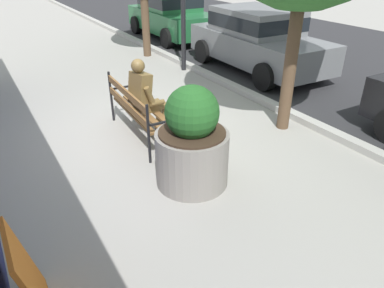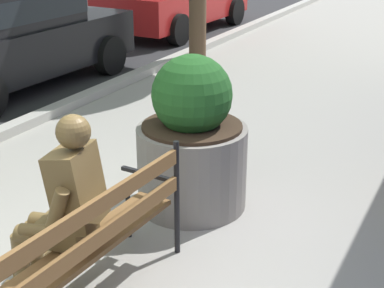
{
  "view_description": "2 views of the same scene",
  "coord_description": "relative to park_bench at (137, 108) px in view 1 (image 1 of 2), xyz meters",
  "views": [
    {
      "loc": [
        5.34,
        -2.1,
        2.88
      ],
      "look_at": [
        1.76,
        0.09,
        0.6
      ],
      "focal_mm": 33.72,
      "sensor_mm": 36.0,
      "label": 1
    },
    {
      "loc": [
        -2.42,
        -2.1,
        2.51
      ],
      "look_at": [
        1.76,
        0.09,
        0.6
      ],
      "focal_mm": 53.51,
      "sensor_mm": 36.0,
      "label": 2
    }
  ],
  "objects": [
    {
      "name": "parked_car_green",
      "position": [
        -6.74,
        4.32,
        0.3
      ],
      "size": [
        4.15,
        2.02,
        1.56
      ],
      "color": "#236638",
      "rests_on": "ground"
    },
    {
      "name": "concrete_planter",
      "position": [
        1.65,
        0.08,
        0.06
      ],
      "size": [
        0.99,
        0.99,
        1.41
      ],
      "color": "gray",
      "rests_on": "ground"
    },
    {
      "name": "bronze_statue_seated",
      "position": [
        0.03,
        0.21,
        0.12
      ],
      "size": [
        0.59,
        0.84,
        1.37
      ],
      "color": "brown",
      "rests_on": "ground"
    },
    {
      "name": "leaning_signboard",
      "position": [
        2.7,
        -2.17,
        -0.09
      ],
      "size": [
        0.7,
        0.23,
        0.89
      ],
      "primitive_type": "cube",
      "rotation": [
        0.21,
        0.0,
        0.0
      ],
      "color": "#C6661E",
      "rests_on": "ground"
    },
    {
      "name": "park_bench",
      "position": [
        0.0,
        0.0,
        0.0
      ],
      "size": [
        1.82,
        0.61,
        0.95
      ],
      "color": "brown",
      "rests_on": "ground"
    },
    {
      "name": "parked_car_grey",
      "position": [
        -2.03,
        4.32,
        0.3
      ],
      "size": [
        4.15,
        2.02,
        1.56
      ],
      "color": "slate",
      "rests_on": "ground"
    },
    {
      "name": "curb_stone",
      "position": [
        -0.11,
        2.88,
        -0.48
      ],
      "size": [
        60.0,
        0.2,
        0.12
      ],
      "primitive_type": "cube",
      "color": "#B2AFA8",
      "rests_on": "ground"
    },
    {
      "name": "ground_plane",
      "position": [
        -0.11,
        -0.02,
        -0.54
      ],
      "size": [
        80.0,
        80.0,
        0.0
      ],
      "primitive_type": "plane",
      "color": "#9E9B93"
    }
  ]
}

